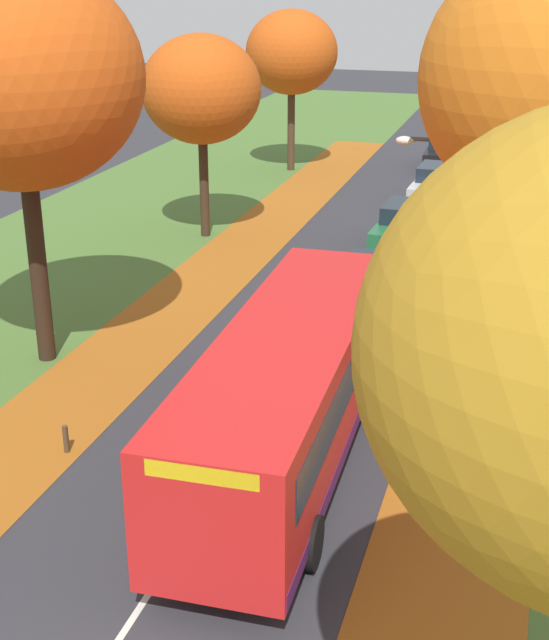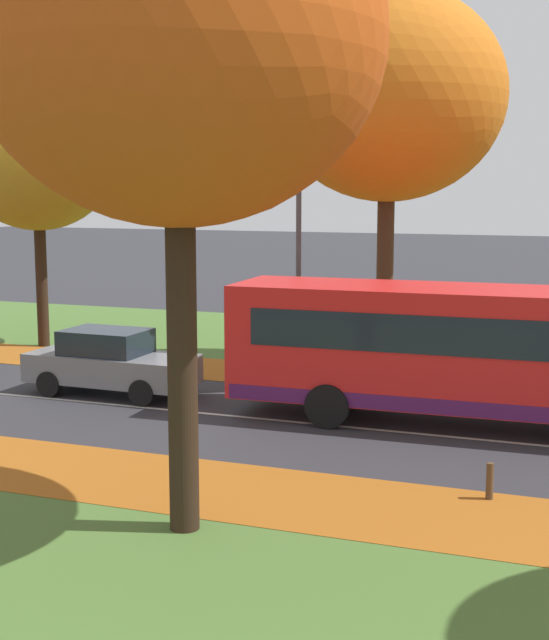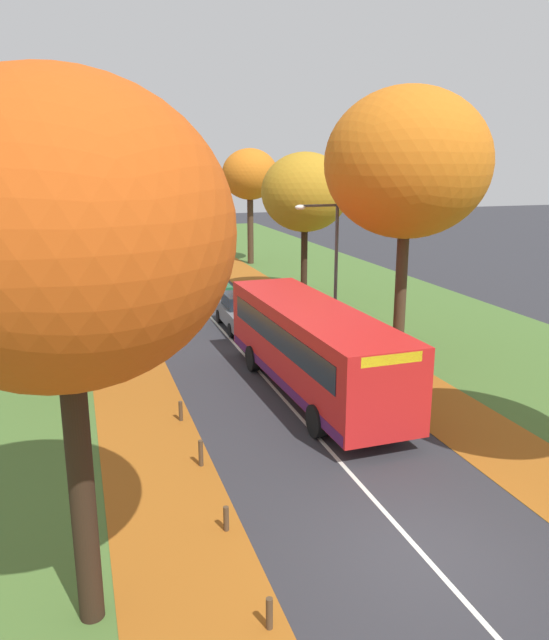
{
  "view_description": "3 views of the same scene",
  "coord_description": "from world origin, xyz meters",
  "views": [
    {
      "loc": [
        5.39,
        -6.4,
        9.65
      ],
      "look_at": [
        -0.58,
        13.5,
        1.26
      ],
      "focal_mm": 50.0,
      "sensor_mm": 36.0,
      "label": 1
    },
    {
      "loc": [
        -17.98,
        6.52,
        5.1
      ],
      "look_at": [
        0.51,
        13.33,
        2.16
      ],
      "focal_mm": 50.0,
      "sensor_mm": 36.0,
      "label": 2
    },
    {
      "loc": [
        -6.18,
        -9.51,
        7.71
      ],
      "look_at": [
        0.37,
        10.95,
        2.14
      ],
      "focal_mm": 35.0,
      "sensor_mm": 36.0,
      "label": 3
    }
  ],
  "objects": [
    {
      "name": "grass_verge_left",
      "position": [
        -9.2,
        20.0,
        0.0
      ],
      "size": [
        12.0,
        90.0,
        0.01
      ],
      "primitive_type": "cube",
      "color": "#476B2D",
      "rests_on": "ground"
    },
    {
      "name": "leaf_litter_left",
      "position": [
        -4.6,
        14.0,
        0.01
      ],
      "size": [
        2.8,
        60.0,
        0.0
      ],
      "primitive_type": "cube",
      "color": "#9E5619",
      "rests_on": "grass_verge_left"
    },
    {
      "name": "leaf_litter_right",
      "position": [
        4.6,
        14.0,
        0.01
      ],
      "size": [
        2.8,
        60.0,
        0.0
      ],
      "primitive_type": "cube",
      "color": "#9E5619",
      "rests_on": "grass_verge_right"
    },
    {
      "name": "road_centre_line",
      "position": [
        0.0,
        20.0,
        0.0
      ],
      "size": [
        0.12,
        80.0,
        0.01
      ],
      "primitive_type": "cube",
      "color": "silver",
      "rests_on": "ground"
    },
    {
      "name": "tree_left_near",
      "position": [
        -6.41,
        12.23,
        7.15
      ],
      "size": [
        5.89,
        5.89,
        9.82
      ],
      "color": "black",
      "rests_on": "ground"
    },
    {
      "name": "tree_left_mid",
      "position": [
        -6.44,
        23.94,
        5.39
      ],
      "size": [
        4.29,
        4.29,
        7.34
      ],
      "color": "#382619",
      "rests_on": "ground"
    },
    {
      "name": "tree_left_far",
      "position": [
        -6.45,
        35.9,
        5.61
      ],
      "size": [
        4.38,
        4.38,
        7.6
      ],
      "color": "#422D1E",
      "rests_on": "ground"
    },
    {
      "name": "bollard_fourth",
      "position": [
        -3.54,
        8.06,
        0.31
      ],
      "size": [
        0.12,
        0.12,
        0.62
      ],
      "primitive_type": "cylinder",
      "color": "#4C3823",
      "rests_on": "ground"
    },
    {
      "name": "streetlamp_right",
      "position": [
        3.67,
        13.95,
        3.74
      ],
      "size": [
        1.89,
        0.28,
        6.0
      ],
      "color": "#47474C",
      "rests_on": "ground"
    },
    {
      "name": "bus",
      "position": [
        1.07,
        9.02,
        1.7
      ],
      "size": [
        2.87,
        10.47,
        2.98
      ],
      "color": "red",
      "rests_on": "ground"
    },
    {
      "name": "car_grey_lead",
      "position": [
        0.94,
        17.83,
        0.81
      ],
      "size": [
        1.85,
        4.23,
        1.62
      ],
      "color": "slate",
      "rests_on": "ground"
    },
    {
      "name": "car_green_following",
      "position": [
        0.97,
        24.55,
        0.81
      ],
      "size": [
        1.94,
        4.28,
        1.62
      ],
      "color": "#1E6038",
      "rests_on": "ground"
    },
    {
      "name": "car_silver_third_in_line",
      "position": [
        1.24,
        31.36,
        0.81
      ],
      "size": [
        1.92,
        4.27,
        1.62
      ],
      "color": "#B7BABF",
      "rests_on": "ground"
    },
    {
      "name": "car_black_fourth_in_line",
      "position": [
        0.78,
        38.53,
        0.81
      ],
      "size": [
        1.84,
        4.23,
        1.62
      ],
      "color": "black",
      "rests_on": "ground"
    }
  ]
}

